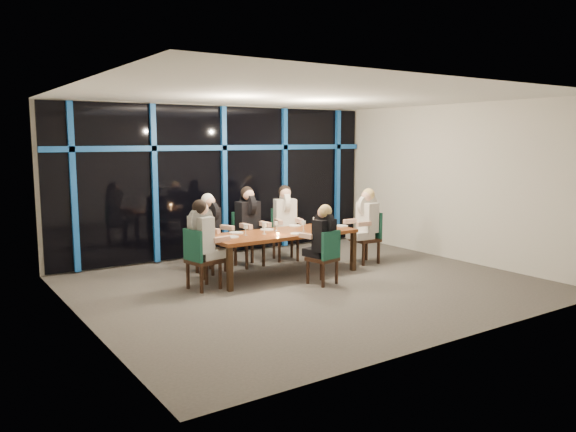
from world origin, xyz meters
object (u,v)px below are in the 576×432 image
Objects in this scene: chair_end_left at (199,256)px; water_pitcher at (325,224)px; diner_far_left at (210,221)px; diner_far_mid at (249,215)px; chair_near_mid at (326,255)px; chair_far_right at (284,231)px; diner_far_right at (286,212)px; diner_near_mid at (323,232)px; chair_far_left at (207,242)px; chair_far_mid at (247,235)px; chair_end_right at (369,235)px; diner_end_left at (203,231)px; wine_bottle at (331,220)px; dining_table at (281,236)px; diner_end_right at (366,215)px.

chair_end_left is 2.38m from water_pitcher.
diner_far_left reaches higher than chair_end_left.
diner_far_mid reaches higher than chair_end_left.
diner_far_left reaches higher than chair_near_mid.
diner_far_mid is at bearing -154.10° from chair_far_right.
chair_far_right is 0.40m from diner_far_right.
diner_near_mid is at bearing -89.35° from diner_far_right.
chair_far_mid is at bearing -19.73° from chair_far_left.
diner_far_mid is (-2.03, 1.00, 0.42)m from chair_end_right.
diner_end_left reaches higher than wine_bottle.
diner_end_right is (1.83, -0.10, 0.24)m from dining_table.
diner_end_left is at bearing -138.46° from diner_far_right.
chair_far_left is at bearing 174.47° from diner_far_mid.
diner_end_left reaches higher than diner_near_mid.
diner_near_mid reaches higher than chair_far_mid.
chair_far_mid is 1.01× the size of chair_far_right.
chair_far_right is at bearing -131.79° from chair_end_right.
chair_near_mid is (0.36, -1.94, -0.07)m from chair_far_mid.
chair_end_left is at bearing -33.90° from diner_near_mid.
chair_far_mid is 4.89× the size of water_pitcher.
diner_end_right is at bearing -162.81° from chair_near_mid.
water_pitcher is (0.88, -1.13, -0.11)m from diner_far_mid.
water_pitcher is (1.68, -1.08, -0.05)m from diner_far_left.
diner_far_mid is (0.84, -0.02, 0.43)m from chair_far_left.
chair_far_left is 1.01× the size of diner_end_right.
chair_far_mid reaches higher than dining_table.
chair_end_right is (2.04, -1.09, -0.02)m from chair_far_mid.
diner_far_mid reaches higher than diner_end_right.
diner_end_right is (2.79, -1.02, 0.39)m from chair_far_left.
diner_near_mid is at bearing -89.38° from chair_far_right.
water_pitcher is at bearing -137.13° from chair_near_mid.
chair_end_left reaches higher than water_pitcher.
diner_far_right is (2.33, 1.08, 0.41)m from chair_end_left.
diner_far_left is (0.03, -0.07, 0.38)m from chair_far_left.
diner_near_mid is (0.34, -1.86, 0.29)m from chair_far_mid.
diner_near_mid is (1.81, -0.77, 0.31)m from chair_end_left.
diner_far_right reaches higher than chair_far_right.
dining_table is at bearing -97.17° from diner_end_left.
dining_table is 1.61m from chair_end_left.
dining_table is 1.00m from chair_far_mid.
chair_near_mid is at bearing -88.45° from chair_far_right.
chair_end_right is at bearing 90.00° from diner_end_right.
chair_far_left is at bearing 136.05° from dining_table.
chair_end_left is 0.98× the size of diner_far_mid.
chair_far_mid is 1.92m from diner_near_mid.
diner_near_mid is at bearing -83.58° from chair_far_mid.
wine_bottle is at bearing -145.51° from diner_near_mid.
dining_table is 2.70× the size of chair_end_left.
diner_end_right is 0.80m from wine_bottle.
diner_far_right reaches higher than chair_end_right.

